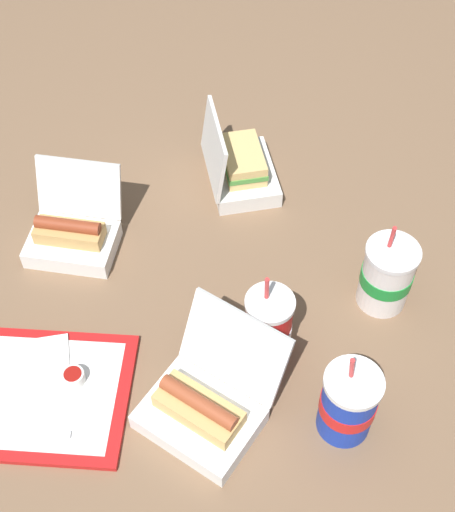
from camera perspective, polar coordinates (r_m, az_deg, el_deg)
The scene contains 11 objects.
ground_plane at distance 1.43m, azimuth -1.50°, elevation -2.43°, with size 3.20×3.20×0.00m, color brown.
food_tray at distance 1.34m, azimuth -15.82°, elevation -10.50°, with size 0.41×0.32×0.01m.
ketchup_cup at distance 1.32m, azimuth -12.22°, elevation -9.43°, with size 0.04×0.04×0.02m.
napkin_stack at distance 1.36m, azimuth -14.65°, elevation -8.12°, with size 0.10×0.10×0.00m, color white.
plastic_fork at distance 1.29m, azimuth -14.89°, elevation -13.69°, with size 0.11×0.01×0.01m, color white.
clamshell_hotdog_corner at distance 1.50m, azimuth -12.29°, elevation 1.74°, with size 0.22×0.22×0.16m.
clamshell_sandwich_front at distance 1.59m, azimuth 0.94°, elevation 7.11°, with size 0.16×0.20×0.18m.
clamshell_hotdog_center at distance 1.24m, azimuth -1.92°, elevation -11.98°, with size 0.29×0.29×0.17m.
soda_cup_back at distance 1.29m, azimuth 3.28°, elevation -5.63°, with size 0.09×0.09×0.21m.
soda_cup_left at distance 1.22m, azimuth 9.63°, elevation -11.53°, with size 0.10×0.10×0.21m.
soda_cup_center at distance 1.38m, azimuth 12.62°, elevation -1.52°, with size 0.10×0.10×0.21m.
Camera 1 is at (0.05, 0.85, 1.15)m, focal length 50.00 mm.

